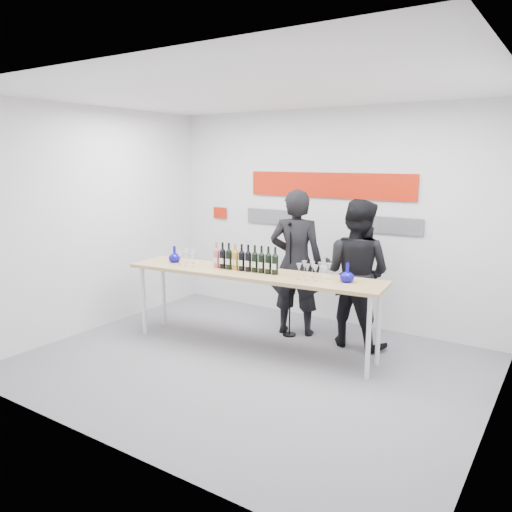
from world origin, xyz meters
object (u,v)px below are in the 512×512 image
at_px(mic_stand, 290,302).
at_px(presenter_right, 356,273).
at_px(tasting_table, 251,278).
at_px(presenter_left, 296,263).

bearing_deg(mic_stand, presenter_right, 26.91).
xyz_separation_m(tasting_table, presenter_left, (0.18, 0.78, 0.07)).
xyz_separation_m(presenter_left, presenter_right, (0.82, 0.04, -0.05)).
distance_m(presenter_left, mic_stand, 0.52).
bearing_deg(presenter_right, presenter_left, 7.48).
bearing_deg(mic_stand, tasting_table, -89.64).
bearing_deg(tasting_table, mic_stand, 69.27).
relative_size(tasting_table, presenter_left, 1.70).
xyz_separation_m(presenter_right, mic_stand, (-0.83, -0.17, -0.46)).
distance_m(presenter_left, presenter_right, 0.82).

